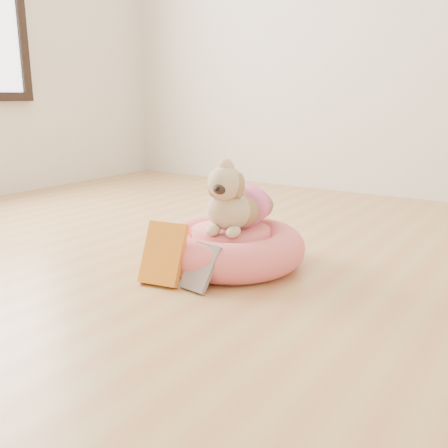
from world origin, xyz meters
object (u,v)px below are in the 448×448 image
Objects in this scene: dog at (236,192)px; book_yellow at (163,254)px; pet_bed at (231,247)px; book_white at (200,267)px.

dog is 1.75× the size of book_yellow.
pet_bed is 0.23m from dog.
dog is at bearing 103.77° from book_white.
dog reaches higher than book_yellow.
book_yellow is at bearing -162.48° from book_white.
dog is 2.29× the size of book_white.
dog reaches higher than book_white.
book_white is (0.03, -0.29, -0.23)m from dog.
dog is at bearing 26.09° from pet_bed.
pet_bed is 0.32m from book_yellow.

